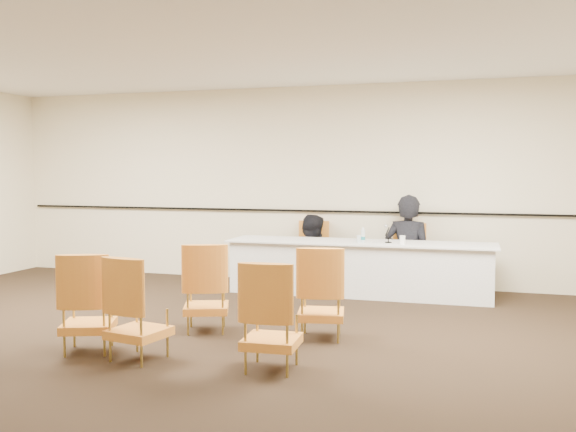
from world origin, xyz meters
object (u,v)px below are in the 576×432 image
(aud_chair_back_left, at_px, (88,302))
(aud_chair_back_mid, at_px, (139,308))
(panelist_main, at_px, (408,260))
(aud_chair_front_right, at_px, (321,292))
(panel_table, at_px, (359,268))
(aud_chair_front_mid, at_px, (206,287))
(water_bottle, at_px, (363,235))
(aud_chair_back_right, at_px, (272,315))
(panelist_second, at_px, (311,268))
(drinking_glass, at_px, (359,239))
(panelist_main_chair, at_px, (408,257))
(panelist_second_chair, at_px, (311,253))
(coffee_cup, at_px, (402,240))
(microphone, at_px, (388,234))

(aud_chair_back_left, height_order, aud_chair_back_mid, same)
(panelist_main, distance_m, aud_chair_back_left, 4.81)
(aud_chair_front_right, xyz_separation_m, aud_chair_back_left, (-1.98, -1.12, 0.00))
(panel_table, relative_size, aud_chair_front_mid, 3.87)
(water_bottle, bearing_deg, panelist_main, 50.26)
(water_bottle, bearing_deg, aud_chair_back_right, -92.28)
(panel_table, distance_m, aud_chair_front_mid, 2.76)
(panelist_second, height_order, aud_chair_back_right, panelist_second)
(panel_table, relative_size, drinking_glass, 36.77)
(panelist_main_chair, xyz_separation_m, aud_chair_back_mid, (-1.92, -4.19, 0.00))
(drinking_glass, distance_m, aud_chair_back_mid, 3.78)
(aud_chair_back_left, bearing_deg, aud_chair_front_mid, 33.12)
(aud_chair_back_left, bearing_deg, drinking_glass, 38.99)
(panelist_second_chair, height_order, aud_chair_back_right, same)
(water_bottle, xyz_separation_m, aud_chair_back_right, (-0.14, -3.48, -0.36))
(aud_chair_front_right, bearing_deg, water_bottle, 78.93)
(panelist_main_chair, height_order, water_bottle, panelist_main_chair)
(drinking_glass, xyz_separation_m, aud_chair_front_mid, (-1.18, -2.39, -0.31))
(panelist_second, height_order, panelist_second_chair, panelist_second)
(panelist_main_chair, bearing_deg, aud_chair_back_left, -122.20)
(drinking_glass, xyz_separation_m, aud_chair_back_mid, (-1.33, -3.53, -0.31))
(water_bottle, relative_size, aud_chair_front_mid, 0.22)
(panel_table, relative_size, panelist_main_chair, 3.87)
(panel_table, bearing_deg, panelist_main, 42.35)
(panelist_second_chair, relative_size, coffee_cup, 8.04)
(aud_chair_front_mid, height_order, aud_chair_back_left, same)
(panel_table, xyz_separation_m, aud_chair_back_mid, (-1.32, -3.63, 0.11))
(microphone, relative_size, water_bottle, 1.21)
(panelist_second, relative_size, aud_chair_back_right, 1.69)
(panel_table, xyz_separation_m, panelist_main, (0.60, 0.56, 0.06))
(panelist_second_chair, relative_size, drinking_glass, 9.50)
(aud_chair_back_mid, relative_size, aud_chair_back_right, 1.00)
(panel_table, relative_size, aud_chair_back_mid, 3.87)
(panelist_second_chair, distance_m, microphone, 1.44)
(aud_chair_front_mid, bearing_deg, aud_chair_back_right, -65.22)
(panelist_second_chair, height_order, drinking_glass, panelist_second_chair)
(aud_chair_front_right, bearing_deg, panelist_second_chair, 95.93)
(panelist_second, bearing_deg, aud_chair_back_right, 102.06)
(aud_chair_front_mid, relative_size, aud_chair_back_mid, 1.00)
(aud_chair_front_mid, distance_m, aud_chair_back_mid, 1.15)
(microphone, xyz_separation_m, aud_chair_back_left, (-2.32, -3.48, -0.39))
(water_bottle, bearing_deg, microphone, 3.57)
(aud_chair_front_mid, bearing_deg, panelist_second_chair, 62.81)
(panelist_main, relative_size, panelist_main_chair, 1.99)
(panelist_main, height_order, aud_chair_front_mid, panelist_main)
(aud_chair_back_right, bearing_deg, panelist_second, 96.74)
(panel_table, xyz_separation_m, aud_chair_back_right, (-0.08, -3.56, 0.11))
(panelist_main, distance_m, aud_chair_front_mid, 3.53)
(panelist_second_chair, relative_size, aud_chair_back_left, 1.00)
(panelist_main, distance_m, water_bottle, 0.93)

